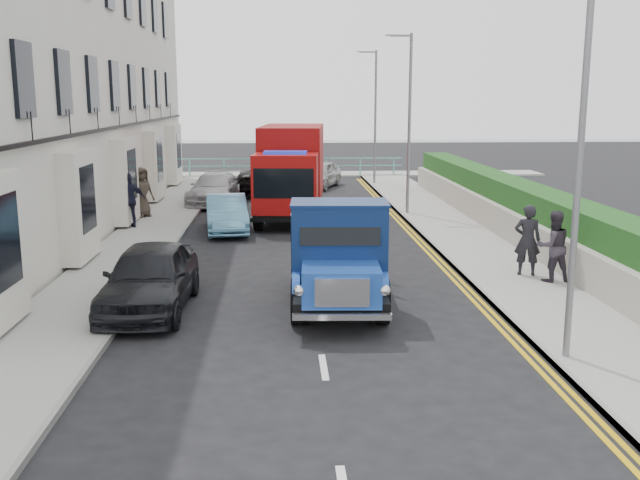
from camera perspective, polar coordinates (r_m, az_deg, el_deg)
The scene contains 22 objects.
ground at distance 14.48m, azimuth -0.19°, elevation -7.25°, with size 120.00×120.00×0.00m, color black.
pavement_west at distance 23.58m, azimuth -14.09°, elevation -0.13°, with size 2.40×38.00×0.12m, color gray.
pavement_east at distance 23.92m, azimuth 11.43°, elevation 0.15°, with size 2.60×38.00×0.12m, color gray.
promenade at distance 42.95m, azimuth -2.23°, elevation 5.26°, with size 30.00×2.50×0.12m, color gray.
sea_plane at distance 73.85m, azimuth -2.66°, elevation 7.77°, with size 120.00×120.00×0.00m, color #50626D.
terrace_west at distance 28.21m, azimuth -22.12°, elevation 15.74°, with size 6.31×30.20×14.25m.
garden_east at distance 24.33m, azimuth 15.87°, elevation 2.13°, with size 1.45×28.00×1.75m.
seafront_railing at distance 42.10m, azimuth -2.22°, elevation 5.85°, with size 13.00×0.08×1.11m.
lamp_near at distance 12.70m, azimuth 19.67°, elevation 7.90°, with size 1.23×0.18×7.00m.
lamp_mid at distance 28.14m, azimuth 6.93°, elevation 10.02°, with size 1.23×0.18×7.00m.
lamp_far at distance 38.02m, azimuth 4.27°, elevation 10.40°, with size 1.23×0.18×7.00m.
bedford_lorry at distance 15.43m, azimuth 1.51°, elevation -1.77°, with size 2.27×5.22×2.42m.
red_lorry at distance 27.62m, azimuth -2.33°, elevation 5.65°, with size 2.85×6.89×3.52m.
parked_car_front at distance 16.06m, azimuth -13.46°, elevation -2.94°, with size 1.75×4.34×1.48m, color black.
parked_car_mid at distance 24.97m, azimuth -7.48°, elevation 2.09°, with size 1.35×3.87×1.28m, color #5797BB.
parked_car_rear at distance 31.63m, azimuth -8.42°, elevation 4.08°, with size 1.89×4.66×1.35m, color #ABAAAF.
seafront_car_left at distance 35.18m, azimuth -3.88°, elevation 5.10°, with size 2.65×5.75×1.60m, color black.
seafront_car_right at distance 37.03m, azimuth -0.12°, elevation 5.28°, with size 1.64×4.07×1.39m, color #A1A2A6.
pedestrian_east_near at distance 18.96m, azimuth 16.26°, elevation 0.01°, with size 0.67×0.44×1.83m, color black.
pedestrian_east_far at distance 18.50m, azimuth 18.15°, elevation -0.48°, with size 0.86×0.67×1.77m, color #332C36.
pedestrian_west_near at distance 25.79m, azimuth -15.01°, elevation 3.09°, with size 1.13×0.47×1.92m, color black.
pedestrian_west_far at distance 28.04m, azimuth -14.06°, elevation 3.74°, with size 0.93×0.60×1.89m, color #363027.
Camera 1 is at (-0.72, -13.70, 4.62)m, focal length 40.00 mm.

